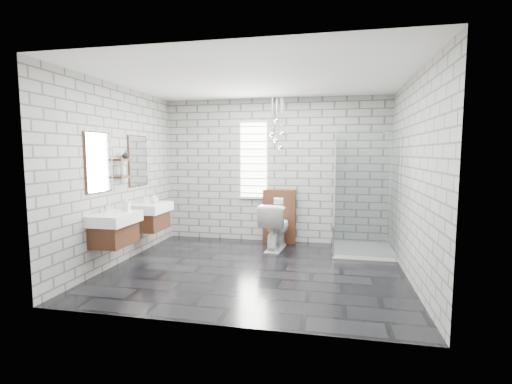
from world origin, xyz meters
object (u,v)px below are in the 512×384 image
(vanity_right, at_px, (149,209))
(shower_enclosure, at_px, (357,224))
(cistern_panel, at_px, (279,216))
(vanity_left, at_px, (113,220))
(toilet, at_px, (275,226))

(vanity_right, relative_size, shower_enclosure, 0.77)
(cistern_panel, bearing_deg, vanity_left, -131.90)
(shower_enclosure, bearing_deg, cistern_panel, 159.56)
(vanity_left, distance_m, toilet, 2.70)
(vanity_right, height_order, cistern_panel, vanity_right)
(shower_enclosure, bearing_deg, vanity_left, -153.01)
(vanity_right, distance_m, shower_enclosure, 3.48)
(vanity_left, bearing_deg, vanity_right, 90.00)
(cistern_panel, bearing_deg, toilet, -90.00)
(vanity_right, bearing_deg, cistern_panel, 30.55)
(cistern_panel, distance_m, shower_enclosure, 1.48)
(cistern_panel, bearing_deg, shower_enclosure, -20.44)
(cistern_panel, height_order, shower_enclosure, shower_enclosure)
(vanity_left, relative_size, toilet, 1.93)
(vanity_left, height_order, shower_enclosure, shower_enclosure)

